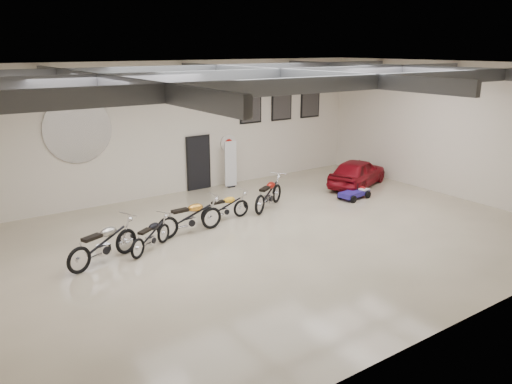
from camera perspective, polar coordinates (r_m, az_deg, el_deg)
floor at (r=15.06m, az=2.60°, el=-5.08°), size 16.00×12.00×0.01m
ceiling at (r=14.03m, az=2.87°, el=14.30°), size 16.00×12.00×0.01m
back_wall at (r=19.38m, az=-8.13°, el=7.28°), size 16.00×0.02×5.00m
right_wall at (r=20.14m, az=21.32°, el=6.67°), size 0.02×12.00×5.00m
ceiling_beams at (r=14.04m, az=2.85°, el=13.28°), size 15.80×11.80×0.32m
door at (r=19.83m, az=-6.61°, el=3.27°), size 0.92×0.08×2.10m
logo_plaque at (r=17.89m, az=-19.69°, el=6.72°), size 2.30×0.06×1.16m
poster_left at (r=20.76m, az=-0.63°, el=9.70°), size 1.05×0.08×1.35m
poster_mid at (r=21.68m, az=2.94°, el=9.96°), size 1.05×0.08×1.35m
poster_right at (r=22.68m, az=6.20°, el=10.17°), size 1.05×0.08×1.35m
oil_sign at (r=20.37m, az=-3.18°, el=5.57°), size 0.72×0.10×0.72m
banner_stand at (r=20.06m, az=-2.92°, el=3.18°), size 0.53×0.25×1.88m
motorcycle_silver at (r=13.66m, az=-17.09°, el=-5.56°), size 2.28×1.42×1.13m
motorcycle_black at (r=14.19m, az=-11.94°, el=-4.81°), size 1.78×1.40×0.92m
motorcycle_gold at (r=15.20m, az=-7.56°, el=-2.77°), size 2.15×0.71×1.11m
motorcycle_yellow at (r=16.27m, az=-3.55°, el=-1.69°), size 1.82×0.63×0.94m
motorcycle_red at (r=17.44m, az=1.44°, el=-0.13°), size 2.16×1.66×1.11m
go_kart at (r=19.07m, az=11.42°, el=0.14°), size 1.64×0.90×0.57m
vintage_car at (r=20.63m, az=11.50°, el=2.21°), size 2.54×3.66×1.16m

